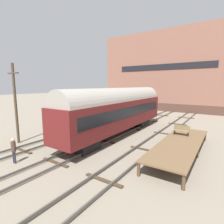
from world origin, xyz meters
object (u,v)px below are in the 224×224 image
object	(u,v)px
person_worker	(13,148)
utility_pole	(15,103)
bench	(182,130)
train_car_maroon	(119,108)
train_car_green	(107,104)

from	to	relation	value
person_worker	utility_pole	size ratio (longest dim) A/B	0.25
bench	utility_pole	bearing A→B (deg)	-149.09
train_car_maroon	person_worker	bearing A→B (deg)	-103.25
train_car_green	utility_pole	size ratio (longest dim) A/B	2.11
train_car_green	utility_pole	distance (m)	11.91
bench	person_worker	bearing A→B (deg)	-130.63
train_car_maroon	person_worker	xyz separation A→B (m)	(-2.45, -10.42, -1.89)
bench	person_worker	size ratio (longest dim) A/B	0.75
train_car_green	bench	xyz separation A→B (m)	(11.03, -3.57, -1.38)
train_car_maroon	bench	world-z (taller)	train_car_maroon
train_car_maroon	utility_pole	world-z (taller)	utility_pole
person_worker	utility_pole	bearing A→B (deg)	148.52
person_worker	train_car_green	bearing A→B (deg)	97.52
train_car_green	utility_pole	bearing A→B (deg)	-101.70
utility_pole	train_car_maroon	bearing A→B (deg)	49.17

